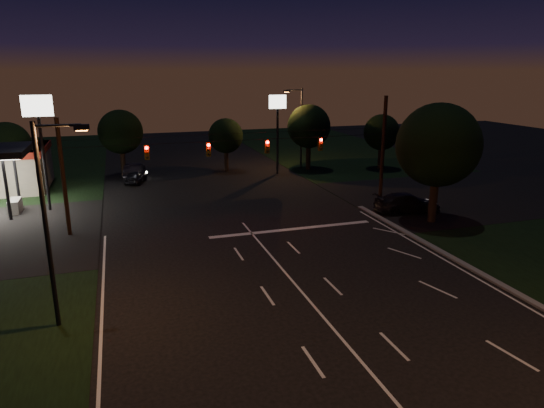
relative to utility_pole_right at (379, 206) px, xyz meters
name	(u,v)px	position (x,y,z in m)	size (l,w,h in m)	color
ground	(316,308)	(-12.00, -15.00, 0.00)	(140.00, 140.00, 0.00)	black
cross_street_right	(453,196)	(8.00, 1.00, 0.00)	(20.00, 16.00, 0.02)	black
center_line	(380,383)	(-12.00, -21.00, 0.01)	(0.14, 40.00, 0.01)	silver
stop_bar	(292,229)	(-9.00, -3.50, 0.01)	(12.00, 0.50, 0.01)	silver
utility_pole_right	(379,206)	(0.00, 0.00, 0.00)	(0.30, 0.30, 9.00)	black
utility_pole_left	(70,235)	(-24.00, 0.00, 0.00)	(0.28, 0.28, 8.00)	black
signal_span	(238,147)	(-12.00, -0.04, 5.50)	(24.00, 0.40, 1.56)	black
pole_sign_left_near	(39,123)	(-26.00, 7.00, 6.98)	(2.20, 0.30, 9.10)	black
pole_sign_right	(278,116)	(-4.00, 15.00, 6.24)	(1.80, 0.30, 8.40)	black
street_light_left	(51,212)	(-23.24, -13.00, 5.24)	(2.20, 0.35, 9.00)	black
street_light_right_far	(299,122)	(-0.76, 17.00, 5.24)	(2.20, 0.35, 9.00)	black
tree_right_near	(437,146)	(1.53, -4.83, 5.68)	(6.00, 6.00, 8.76)	black
tree_far_a	(8,146)	(-29.98, 15.12, 4.26)	(4.20, 4.20, 6.42)	black
tree_far_b	(121,132)	(-19.98, 19.13, 4.61)	(4.60, 4.60, 6.98)	black
tree_far_c	(226,136)	(-8.98, 18.10, 3.90)	(3.80, 3.80, 5.86)	black
tree_far_d	(309,127)	(0.02, 16.13, 4.83)	(4.80, 4.80, 7.30)	black
tree_far_e	(381,133)	(8.02, 14.11, 4.11)	(4.00, 4.00, 6.18)	black
car_oncoming_a	(135,177)	(-18.96, 14.92, 0.62)	(1.47, 3.65, 1.24)	black
car_oncoming_b	(134,170)	(-18.93, 17.76, 0.74)	(1.58, 4.52, 1.49)	black
car_cross	(407,203)	(1.16, -2.24, 0.76)	(2.14, 5.27, 1.53)	black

